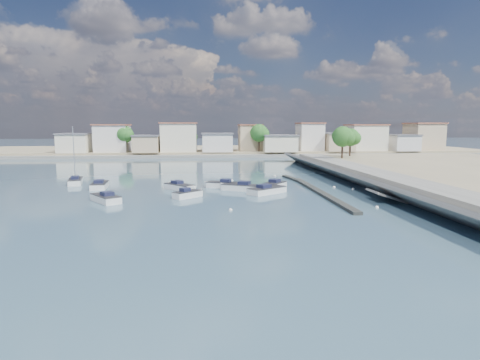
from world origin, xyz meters
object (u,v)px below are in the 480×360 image
at_px(motorboat_e, 100,185).
at_px(sailboat, 76,181).
at_px(motorboat_b, 189,194).
at_px(motorboat_h, 268,190).
at_px(motorboat_d, 272,186).
at_px(motorboat_c, 239,187).
at_px(motorboat_g, 181,187).
at_px(motorboat_a, 105,198).
at_px(motorboat_f, 221,185).

distance_m(motorboat_e, sailboat, 6.69).
xyz_separation_m(motorboat_b, motorboat_h, (10.40, 2.13, 0.00)).
bearing_deg(motorboat_d, motorboat_e, 172.92).
bearing_deg(motorboat_c, motorboat_d, 9.60).
height_order(motorboat_b, sailboat, sailboat).
bearing_deg(motorboat_g, motorboat_a, -137.39).
xyz_separation_m(motorboat_g, motorboat_h, (11.70, -3.73, -0.00)).
bearing_deg(motorboat_e, motorboat_a, -73.54).
bearing_deg(motorboat_c, motorboat_h, -38.45).
bearing_deg(motorboat_g, motorboat_d, 0.01).
height_order(motorboat_a, motorboat_c, same).
height_order(motorboat_d, motorboat_f, same).
bearing_deg(sailboat, motorboat_d, -14.78).
bearing_deg(motorboat_f, motorboat_g, -163.00).
relative_size(motorboat_f, motorboat_h, 0.89).
bearing_deg(sailboat, motorboat_a, -62.75).
relative_size(motorboat_c, motorboat_d, 1.07).
bearing_deg(motorboat_a, motorboat_h, 11.34).
distance_m(motorboat_b, motorboat_e, 15.71).
relative_size(motorboat_c, motorboat_h, 0.99).
relative_size(motorboat_a, motorboat_h, 0.90).
bearing_deg(motorboat_a, motorboat_f, 33.93).
distance_m(motorboat_g, sailboat, 18.15).
relative_size(motorboat_a, motorboat_g, 1.05).
height_order(motorboat_f, sailboat, sailboat).
xyz_separation_m(motorboat_b, motorboat_d, (11.54, 5.87, -0.00)).
height_order(motorboat_h, sailboat, sailboat).
xyz_separation_m(motorboat_a, motorboat_b, (9.75, 1.91, -0.00)).
height_order(motorboat_e, motorboat_h, same).
xyz_separation_m(motorboat_d, motorboat_f, (-7.15, 1.74, 0.00)).
relative_size(motorboat_c, sailboat, 0.62).
xyz_separation_m(motorboat_e, motorboat_h, (23.34, -6.78, 0.00)).
distance_m(motorboat_f, sailboat, 22.91).
height_order(motorboat_a, motorboat_f, same).
height_order(motorboat_d, motorboat_h, same).
distance_m(motorboat_d, sailboat, 30.27).
bearing_deg(motorboat_f, sailboat, 164.87).
bearing_deg(motorboat_c, motorboat_a, -157.10).
xyz_separation_m(motorboat_a, motorboat_d, (21.29, 7.77, -0.00)).
xyz_separation_m(motorboat_a, motorboat_c, (16.47, 6.96, 0.00)).
distance_m(motorboat_a, motorboat_e, 11.28).
bearing_deg(motorboat_e, sailboat, 135.64).
relative_size(motorboat_c, motorboat_g, 1.15).
bearing_deg(motorboat_b, motorboat_d, 26.95).
distance_m(motorboat_f, motorboat_h, 8.13).
relative_size(motorboat_f, sailboat, 0.56).
distance_m(motorboat_a, motorboat_c, 17.88).
xyz_separation_m(motorboat_b, motorboat_e, (-12.94, 8.91, 0.00)).
bearing_deg(motorboat_d, motorboat_b, -153.05).
xyz_separation_m(motorboat_a, motorboat_h, (20.15, 4.04, -0.00)).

